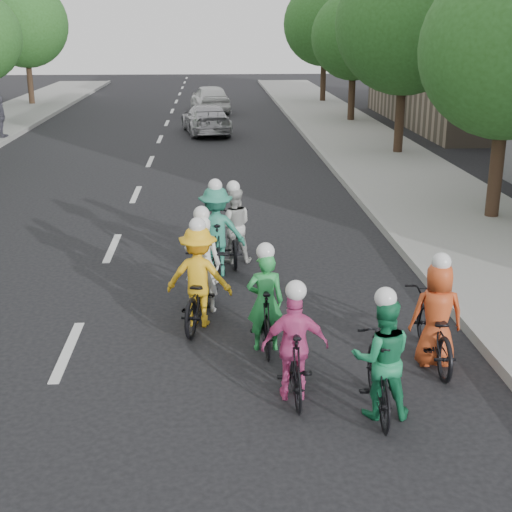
{
  "coord_description": "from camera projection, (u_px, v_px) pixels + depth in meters",
  "views": [
    {
      "loc": [
        2.16,
        -9.54,
        4.52
      ],
      "look_at": [
        2.82,
        1.22,
        1.0
      ],
      "focal_mm": 50.0,
      "sensor_mm": 36.0,
      "label": 1
    }
  ],
  "objects": [
    {
      "name": "ground",
      "position": [
        68.0,
        351.0,
        10.33
      ],
      "size": [
        120.0,
        120.0,
        0.0
      ],
      "primitive_type": "plane",
      "color": "black",
      "rests_on": "ground"
    },
    {
      "name": "sidewalk_right",
      "position": [
        419.0,
        188.0,
        20.26
      ],
      "size": [
        4.0,
        80.0,
        0.15
      ],
      "primitive_type": "cube",
      "color": "gray",
      "rests_on": "ground"
    },
    {
      "name": "curb_right",
      "position": [
        351.0,
        188.0,
        20.14
      ],
      "size": [
        0.18,
        80.0,
        0.18
      ],
      "primitive_type": "cube",
      "color": "#999993",
      "rests_on": "ground"
    },
    {
      "name": "bldg_se",
      "position": [
        511.0,
        36.0,
        32.79
      ],
      "size": [
        10.0,
        14.0,
        8.0
      ],
      "primitive_type": "cube",
      "color": "gray",
      "rests_on": "ground"
    },
    {
      "name": "tree_l_5",
      "position": [
        25.0,
        24.0,
        39.76
      ],
      "size": [
        4.8,
        4.8,
        6.93
      ],
      "color": "black",
      "rests_on": "ground"
    },
    {
      "name": "tree_r_0",
      "position": [
        509.0,
        50.0,
        15.87
      ],
      "size": [
        4.0,
        4.0,
        5.97
      ],
      "color": "black",
      "rests_on": "ground"
    },
    {
      "name": "tree_r_1",
      "position": [
        405.0,
        24.0,
        24.24
      ],
      "size": [
        4.8,
        4.8,
        6.93
      ],
      "color": "black",
      "rests_on": "ground"
    },
    {
      "name": "tree_r_2",
      "position": [
        354.0,
        36.0,
        32.95
      ],
      "size": [
        4.0,
        4.0,
        5.97
      ],
      "color": "black",
      "rests_on": "ground"
    },
    {
      "name": "tree_r_3",
      "position": [
        325.0,
        24.0,
        41.32
      ],
      "size": [
        4.8,
        4.8,
        6.93
      ],
      "color": "black",
      "rests_on": "ground"
    },
    {
      "name": "cyclist_0",
      "position": [
        203.0,
        276.0,
        11.7
      ],
      "size": [
        0.86,
        1.71,
        1.78
      ],
      "rotation": [
        0.0,
        0.0,
        2.96
      ],
      "color": "black",
      "rests_on": "ground"
    },
    {
      "name": "cyclist_1",
      "position": [
        380.0,
        366.0,
        8.52
      ],
      "size": [
        0.77,
        1.67,
        1.65
      ],
      "rotation": [
        0.0,
        0.0,
        3.07
      ],
      "color": "black",
      "rests_on": "ground"
    },
    {
      "name": "cyclist_2",
      "position": [
        199.0,
        285.0,
        11.11
      ],
      "size": [
        1.13,
        1.99,
        1.75
      ],
      "rotation": [
        0.0,
        0.0,
        2.94
      ],
      "color": "black",
      "rests_on": "ground"
    },
    {
      "name": "cyclist_3",
      "position": [
        294.0,
        354.0,
        8.92
      ],
      "size": [
        0.84,
        1.55,
        1.58
      ],
      "rotation": [
        0.0,
        0.0,
        3.14
      ],
      "color": "black",
      "rests_on": "ground"
    },
    {
      "name": "cyclist_4",
      "position": [
        435.0,
        324.0,
        9.83
      ],
      "size": [
        0.75,
        1.87,
        1.63
      ],
      "rotation": [
        0.0,
        0.0,
        3.09
      ],
      "color": "black",
      "rests_on": "ground"
    },
    {
      "name": "cyclist_5",
      "position": [
        265.0,
        311.0,
        10.31
      ],
      "size": [
        0.54,
        1.57,
        1.62
      ],
      "rotation": [
        0.0,
        0.0,
        3.15
      ],
      "color": "black",
      "rests_on": "ground"
    },
    {
      "name": "cyclist_6",
      "position": [
        234.0,
        233.0,
        14.11
      ],
      "size": [
        0.73,
        1.79,
        1.65
      ],
      "rotation": [
        0.0,
        0.0,
        3.15
      ],
      "color": "black",
      "rests_on": "ground"
    },
    {
      "name": "cyclist_7",
      "position": [
        216.0,
        238.0,
        13.3
      ],
      "size": [
        1.13,
        1.78,
        1.84
      ],
      "rotation": [
        0.0,
        0.0,
        3.21
      ],
      "color": "black",
      "rests_on": "ground"
    },
    {
      "name": "follow_car_lead",
      "position": [
        206.0,
        119.0,
        30.56
      ],
      "size": [
        2.4,
        4.56,
        1.26
      ],
      "primitive_type": "imported",
      "rotation": [
        0.0,
        0.0,
        3.29
      ],
      "color": "#ADACB1",
      "rests_on": "ground"
    },
    {
      "name": "follow_car_trail",
      "position": [
        210.0,
        98.0,
        38.13
      ],
      "size": [
        2.35,
        4.52,
        1.47
      ],
      "primitive_type": "imported",
      "rotation": [
        0.0,
        0.0,
        3.29
      ],
      "color": "white",
      "rests_on": "ground"
    },
    {
      "name": "spectator_1",
      "position": [
        1.0,
        117.0,
        28.53
      ],
      "size": [
        0.46,
        0.99,
        1.65
      ],
      "primitive_type": "imported",
      "rotation": [
        0.0,
        0.0,
        1.63
      ],
      "color": "#4C4B58",
      "rests_on": "sidewalk_left"
    }
  ]
}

